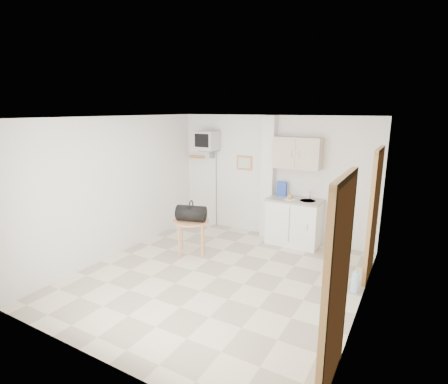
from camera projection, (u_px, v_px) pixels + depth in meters
The scene contains 7 objects.
ground at pixel (218, 277), 5.58m from camera, with size 4.50×4.50×0.00m, color beige.
room_envelope at pixel (234, 184), 5.18m from camera, with size 4.24×4.54×2.55m.
kitchenette at pixel (295, 204), 6.81m from camera, with size 1.03×0.58×2.10m.
crt_television at pixel (207, 141), 7.53m from camera, with size 0.44×0.45×2.15m.
round_table at pixel (191, 224), 6.36m from camera, with size 0.66×0.66×0.65m.
duffel_bag at pixel (191, 213), 6.25m from camera, with size 0.57×0.41×0.38m.
water_bottle at pixel (355, 282), 5.10m from camera, with size 0.11×0.11×0.34m.
Camera 1 is at (2.61, -4.39, 2.62)m, focal length 28.00 mm.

